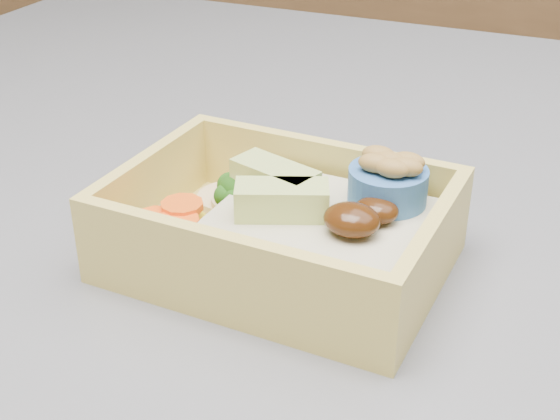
% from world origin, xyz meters
% --- Properties ---
extents(bento_box, '(0.18, 0.14, 0.07)m').
position_xyz_m(bento_box, '(-0.11, -0.19, 0.94)').
color(bento_box, '#D7BE59').
rests_on(bento_box, island).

